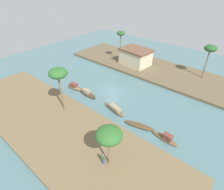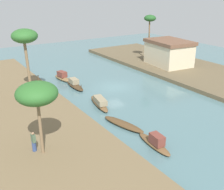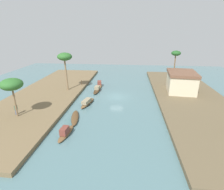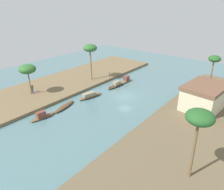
# 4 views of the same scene
# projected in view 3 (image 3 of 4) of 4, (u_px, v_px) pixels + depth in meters

# --- Properties ---
(river_water) EXTENTS (71.87, 71.87, 0.00)m
(river_water) POSITION_uv_depth(u_px,v_px,m) (117.00, 97.00, 35.51)
(river_water) COLOR slate
(river_water) RESTS_ON ground
(riverbank_left) EXTENTS (43.52, 12.87, 0.54)m
(riverbank_left) POSITION_uv_depth(u_px,v_px,m) (49.00, 93.00, 36.76)
(riverbank_left) COLOR brown
(riverbank_left) RESTS_ON ground
(riverbank_right) EXTENTS (43.52, 12.87, 0.54)m
(riverbank_right) POSITION_uv_depth(u_px,v_px,m) (190.00, 98.00, 34.07)
(riverbank_right) COLOR brown
(riverbank_right) RESTS_ON ground
(sampan_open_hull) EXTENTS (5.18, 1.95, 1.07)m
(sampan_open_hull) POSITION_uv_depth(u_px,v_px,m) (87.00, 102.00, 31.62)
(sampan_open_hull) COLOR brown
(sampan_open_hull) RESTS_ON river_water
(sampan_near_left_bank) EXTENTS (4.74, 1.29, 1.14)m
(sampan_near_left_bank) POSITION_uv_depth(u_px,v_px,m) (97.00, 90.00, 38.49)
(sampan_near_left_bank) COLOR #47331E
(sampan_near_left_bank) RESTS_ON river_water
(sampan_midstream) EXTENTS (4.32, 1.68, 1.26)m
(sampan_midstream) POSITION_uv_depth(u_px,v_px,m) (99.00, 85.00, 41.98)
(sampan_midstream) COLOR brown
(sampan_midstream) RESTS_ON river_water
(sampan_downstream_large) EXTENTS (5.05, 2.18, 0.46)m
(sampan_downstream_large) POSITION_uv_depth(u_px,v_px,m) (75.00, 117.00, 26.55)
(sampan_downstream_large) COLOR brown
(sampan_downstream_large) RESTS_ON river_water
(sampan_foreground) EXTENTS (4.27, 1.30, 1.22)m
(sampan_foreground) POSITION_uv_depth(u_px,v_px,m) (65.00, 132.00, 22.29)
(sampan_foreground) COLOR brown
(sampan_foreground) RESTS_ON river_water
(person_on_near_bank) EXTENTS (0.47, 0.35, 1.64)m
(person_on_near_bank) POSITION_uv_depth(u_px,v_px,m) (16.00, 110.00, 26.58)
(person_on_near_bank) COLOR #33477A
(person_on_near_bank) RESTS_ON riverbank_left
(mooring_post) EXTENTS (0.14, 0.14, 1.12)m
(mooring_post) POSITION_uv_depth(u_px,v_px,m) (82.00, 83.00, 41.14)
(mooring_post) COLOR #4C3823
(mooring_post) RESTS_ON riverbank_left
(palm_tree_left_near) EXTENTS (2.94, 2.94, 7.81)m
(palm_tree_left_near) POSITION_uv_depth(u_px,v_px,m) (65.00, 58.00, 35.84)
(palm_tree_left_near) COLOR #7F6647
(palm_tree_left_near) RESTS_ON riverbank_left
(palm_tree_left_far) EXTENTS (3.07, 3.07, 5.75)m
(palm_tree_left_far) POSITION_uv_depth(u_px,v_px,m) (11.00, 85.00, 24.61)
(palm_tree_left_far) COLOR #7F6647
(palm_tree_left_far) RESTS_ON riverbank_left
(palm_tree_right_tall) EXTENTS (2.05, 2.05, 7.83)m
(palm_tree_right_tall) POSITION_uv_depth(u_px,v_px,m) (176.00, 55.00, 39.14)
(palm_tree_right_tall) COLOR brown
(palm_tree_right_tall) RESTS_ON riverbank_right
(riverside_building) EXTENTS (7.94, 6.20, 4.10)m
(riverside_building) POSITION_uv_depth(u_px,v_px,m) (181.00, 81.00, 36.53)
(riverside_building) COLOR beige
(riverside_building) RESTS_ON riverbank_right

